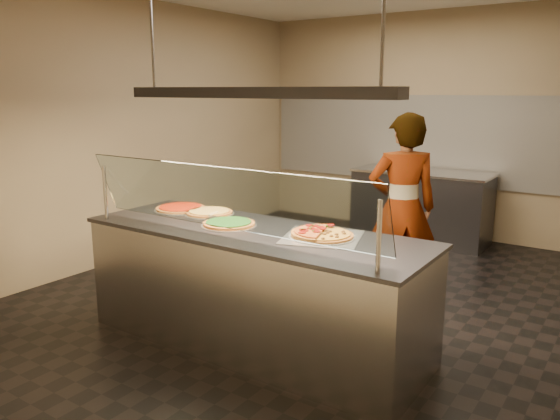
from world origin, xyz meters
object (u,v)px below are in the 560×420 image
Objects in this scene: pizza_cheese at (210,212)px; prep_table at (421,205)px; perforated_tray at (322,237)px; serving_counter at (254,288)px; sneeze_guard at (223,199)px; pizza_spatula at (215,215)px; pizza_spinach at (229,223)px; heat_lamp_housing at (252,93)px; pizza_tomato at (181,208)px; half_pizza_pepperoni at (310,231)px; worker at (402,208)px; half_pizza_sausage at (335,236)px.

pizza_cheese is 0.24× the size of prep_table.
pizza_cheese is (-1.19, 0.12, 0.01)m from perforated_tray.
serving_counter is at bearing -19.86° from pizza_cheese.
pizza_spatula is at bearing 136.49° from sneeze_guard.
pizza_cheese is at bearing 150.67° from pizza_spinach.
perforated_tray is at bearing 11.32° from heat_lamp_housing.
pizza_spinach reaches higher than pizza_cheese.
heat_lamp_housing is at bearing -19.86° from pizza_cheese.
pizza_cheese is at bearing 160.14° from heat_lamp_housing.
serving_counter is 1.10m from pizza_tomato.
half_pizza_pepperoni is at bearing -0.40° from pizza_spatula.
sneeze_guard is 2.03m from worker.
prep_table is (0.95, 3.49, -0.48)m from pizza_tomato.
worker is (0.80, 1.57, -0.06)m from pizza_spinach.
pizza_cheese is at bearing 173.43° from half_pizza_pepperoni.
pizza_tomato is 2.05m from worker.
prep_table is 4.00m from heat_lamp_housing.
half_pizza_sausage is at bearing -79.44° from prep_table.
half_pizza_pepperoni is 1.08× the size of pizza_tomato.
half_pizza_pepperoni reaches higher than pizza_cheese.
pizza_tomato is at bearing 163.95° from pizza_spinach.
perforated_tray reaches higher than serving_counter.
prep_table is (-0.02, 4.05, -0.76)m from sneeze_guard.
sneeze_guard is 5.09× the size of half_pizza_pepperoni.
perforated_tray is at bearing -4.08° from pizza_tomato.
pizza_cheese is 0.93× the size of pizza_tomato.
pizza_cheese is 0.20m from pizza_spatula.
serving_counter is at bearing -165.92° from half_pizza_pepperoni.
worker is at bearing 70.66° from serving_counter.
prep_table is at bearing 98.90° from perforated_tray.
heat_lamp_housing is at bearing -13.42° from pizza_spatula.
sneeze_guard reaches higher than half_pizza_pepperoni.
half_pizza_pepperoni is 1.09m from pizza_cheese.
perforated_tray is at bearing 7.40° from pizza_spinach.
half_pizza_sausage is 1.62m from pizza_tomato.
pizza_spinach is at bearing -173.57° from half_pizza_sausage.
sneeze_guard reaches higher than pizza_cheese.
pizza_cheese is (-0.65, 0.23, 0.48)m from serving_counter.
half_pizza_pepperoni is 1.08m from heat_lamp_housing.
perforated_tray is at bearing -6.01° from pizza_cheese.
serving_counter is 0.84m from pizza_cheese.
worker reaches higher than prep_table.
half_pizza_pepperoni is at bearing 8.60° from pizza_spinach.
worker reaches higher than pizza_spinach.
heat_lamp_housing reaches higher than pizza_spinach.
heat_lamp_housing is (-0.65, -0.11, 0.99)m from half_pizza_sausage.
half_pizza_pepperoni is at bearing -82.77° from prep_table.
perforated_tray is 0.38× the size of worker.
heat_lamp_housing is (0.00, 0.34, 0.72)m from sneeze_guard.
worker is 0.77× the size of heat_lamp_housing.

